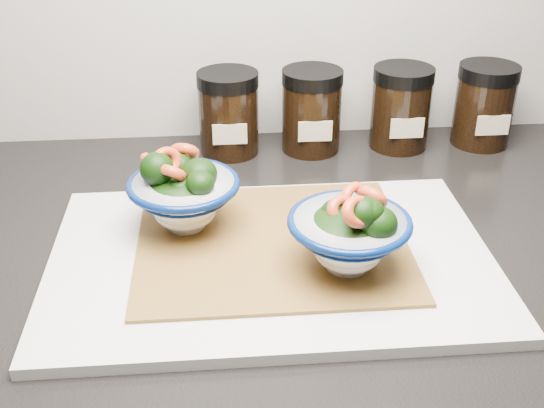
{
  "coord_description": "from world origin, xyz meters",
  "views": [
    {
      "loc": [
        -0.1,
        0.83,
        1.3
      ],
      "look_at": [
        -0.05,
        1.43,
        0.96
      ],
      "focal_mm": 45.0,
      "sensor_mm": 36.0,
      "label": 1
    }
  ],
  "objects": [
    {
      "name": "countertop",
      "position": [
        0.0,
        1.45,
        0.88
      ],
      "size": [
        3.5,
        0.6,
        0.04
      ],
      "primitive_type": "cube",
      "color": "black",
      "rests_on": "cabinet"
    },
    {
      "name": "cutting_board",
      "position": [
        -0.05,
        1.41,
        0.91
      ],
      "size": [
        0.45,
        0.3,
        0.01
      ],
      "primitive_type": "cube",
      "color": "silver",
      "rests_on": "countertop"
    },
    {
      "name": "bamboo_mat",
      "position": [
        -0.05,
        1.43,
        0.91
      ],
      "size": [
        0.28,
        0.24,
        0.0
      ],
      "primitive_type": "cube",
      "color": "#A37431",
      "rests_on": "cutting_board"
    },
    {
      "name": "bowl_left",
      "position": [
        -0.14,
        1.47,
        0.96
      ],
      "size": [
        0.12,
        0.12,
        0.1
      ],
      "rotation": [
        0.0,
        0.0,
        -0.15
      ],
      "color": "white",
      "rests_on": "bamboo_mat"
    },
    {
      "name": "bowl_right",
      "position": [
        0.02,
        1.38,
        0.95
      ],
      "size": [
        0.12,
        0.12,
        0.1
      ],
      "rotation": [
        0.0,
        0.0,
        -0.23
      ],
      "color": "white",
      "rests_on": "bamboo_mat"
    },
    {
      "name": "spice_jar_a",
      "position": [
        -0.08,
        1.69,
        0.96
      ],
      "size": [
        0.08,
        0.08,
        0.11
      ],
      "color": "black",
      "rests_on": "countertop"
    },
    {
      "name": "spice_jar_b",
      "position": [
        0.03,
        1.69,
        0.96
      ],
      "size": [
        0.08,
        0.08,
        0.11
      ],
      "color": "black",
      "rests_on": "countertop"
    },
    {
      "name": "spice_jar_c",
      "position": [
        0.15,
        1.69,
        0.96
      ],
      "size": [
        0.08,
        0.08,
        0.11
      ],
      "color": "black",
      "rests_on": "countertop"
    },
    {
      "name": "spice_jar_d",
      "position": [
        0.27,
        1.69,
        0.96
      ],
      "size": [
        0.08,
        0.08,
        0.11
      ],
      "color": "black",
      "rests_on": "countertop"
    }
  ]
}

